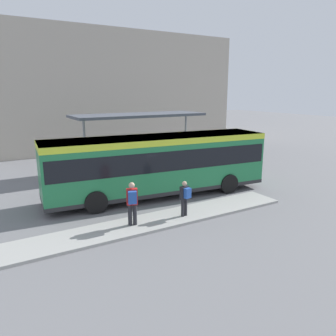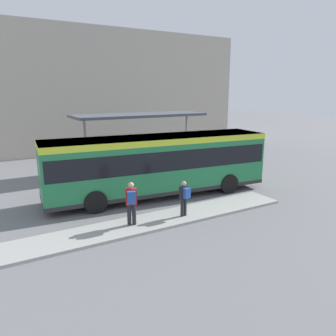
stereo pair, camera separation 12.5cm
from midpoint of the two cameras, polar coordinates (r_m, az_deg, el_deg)
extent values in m
plane|color=slate|center=(17.70, -1.85, -4.75)|extent=(120.00, 120.00, 0.00)
cube|color=#9E9E99|center=(14.24, -1.57, -9.07)|extent=(12.53, 1.80, 0.12)
cube|color=#237A47|center=(17.23, -1.89, 0.85)|extent=(11.96, 3.73, 2.84)
cube|color=#C6DB33|center=(17.00, -1.93, 5.04)|extent=(11.98, 3.76, 0.30)
cube|color=black|center=(17.16, -1.90, 1.96)|extent=(11.73, 3.74, 0.99)
cube|color=black|center=(20.14, 13.66, 3.29)|extent=(0.31, 2.38, 1.09)
cube|color=#28282B|center=(17.56, -1.86, -3.35)|extent=(11.97, 3.74, 0.20)
cylinder|color=black|center=(20.22, 6.29, -0.95)|extent=(1.09, 0.38, 1.07)
cylinder|color=black|center=(18.21, 10.33, -2.69)|extent=(1.09, 0.38, 1.07)
cylinder|color=black|center=(17.70, -14.43, -3.37)|extent=(1.09, 0.38, 1.07)
cylinder|color=black|center=(15.36, -12.68, -5.82)|extent=(1.09, 0.38, 1.07)
cylinder|color=#232328|center=(14.38, 2.33, -6.96)|extent=(0.14, 0.14, 0.77)
cylinder|color=#232328|center=(14.49, 2.84, -6.80)|extent=(0.14, 0.14, 0.77)
cube|color=black|center=(14.21, 2.61, -4.32)|extent=(0.42, 0.27, 0.58)
cube|color=#234CA3|center=(14.07, 3.17, -4.40)|extent=(0.32, 0.24, 0.44)
sphere|color=tan|center=(14.09, 2.63, -2.72)|extent=(0.21, 0.21, 0.21)
cylinder|color=#232328|center=(13.55, -6.90, -8.09)|extent=(0.17, 0.17, 0.88)
cylinder|color=#232328|center=(13.56, -6.05, -8.04)|extent=(0.17, 0.17, 0.88)
cube|color=#B21E1E|center=(13.29, -6.56, -4.96)|extent=(0.50, 0.37, 0.66)
cube|color=#234CA3|center=(13.07, -6.49, -5.13)|extent=(0.38, 0.31, 0.50)
sphere|color=tan|center=(13.15, -6.62, -3.00)|extent=(0.24, 0.24, 0.24)
torus|color=black|center=(25.10, 11.19, 1.22)|extent=(0.13, 0.69, 0.69)
torus|color=black|center=(25.86, 10.02, 1.62)|extent=(0.13, 0.69, 0.69)
cylinder|color=orange|center=(25.44, 10.62, 1.92)|extent=(0.13, 0.73, 0.04)
cylinder|color=orange|center=(25.58, 10.40, 1.87)|extent=(0.04, 0.04, 0.34)
cube|color=black|center=(25.55, 10.42, 2.24)|extent=(0.09, 0.19, 0.04)
cylinder|color=orange|center=(25.12, 11.10, 1.94)|extent=(0.48, 0.09, 0.03)
torus|color=black|center=(26.59, 9.35, 1.98)|extent=(0.08, 0.70, 0.70)
torus|color=black|center=(25.86, 10.61, 1.61)|extent=(0.08, 0.70, 0.70)
cylinder|color=#2847AD|center=(26.18, 9.99, 2.29)|extent=(0.07, 0.74, 0.04)
cylinder|color=#2847AD|center=(26.06, 10.21, 2.10)|extent=(0.04, 0.04, 0.34)
cube|color=black|center=(26.03, 10.23, 2.47)|extent=(0.08, 0.18, 0.04)
cylinder|color=#2847AD|center=(26.46, 9.49, 2.60)|extent=(0.48, 0.05, 0.03)
torus|color=black|center=(26.32, 9.23, 1.86)|extent=(0.14, 0.70, 0.70)
torus|color=black|center=(27.11, 8.19, 2.23)|extent=(0.14, 0.70, 0.70)
cylinder|color=gold|center=(26.67, 8.72, 2.53)|extent=(0.14, 0.74, 0.04)
cylinder|color=gold|center=(26.82, 8.53, 2.47)|extent=(0.04, 0.04, 0.34)
cube|color=black|center=(26.79, 8.54, 2.83)|extent=(0.09, 0.19, 0.04)
cylinder|color=gold|center=(26.34, 9.15, 2.56)|extent=(0.48, 0.10, 0.03)
torus|color=black|center=(27.00, 8.33, 2.13)|extent=(0.15, 0.65, 0.65)
torus|color=black|center=(27.58, 6.99, 2.40)|extent=(0.15, 0.65, 0.65)
cylinder|color=black|center=(27.25, 7.67, 2.70)|extent=(0.14, 0.68, 0.04)
cylinder|color=black|center=(27.36, 7.42, 2.64)|extent=(0.04, 0.04, 0.32)
cube|color=black|center=(27.33, 7.43, 2.96)|extent=(0.10, 0.19, 0.04)
cylinder|color=black|center=(27.00, 8.22, 2.75)|extent=(0.48, 0.11, 0.03)
cube|color=#4C515B|center=(23.24, -5.23, 9.17)|extent=(9.27, 3.17, 0.18)
cylinder|color=gray|center=(22.09, -14.41, 3.47)|extent=(0.16, 0.16, 3.74)
cylinder|color=gray|center=(25.38, 2.95, 5.10)|extent=(0.16, 0.16, 3.74)
cylinder|color=slate|center=(23.10, 3.31, 0.31)|extent=(0.81, 0.81, 0.60)
sphere|color=#235B28|center=(22.96, 3.33, 1.89)|extent=(0.93, 0.93, 0.93)
cube|color=#B2A899|center=(37.12, -12.01, 13.00)|extent=(24.91, 13.01, 10.95)
camera|label=1|loc=(0.06, -90.20, -0.05)|focal=35.00mm
camera|label=2|loc=(0.06, 89.80, 0.05)|focal=35.00mm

